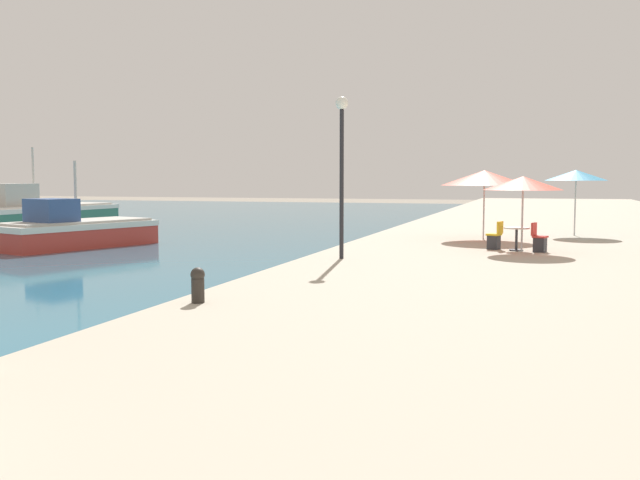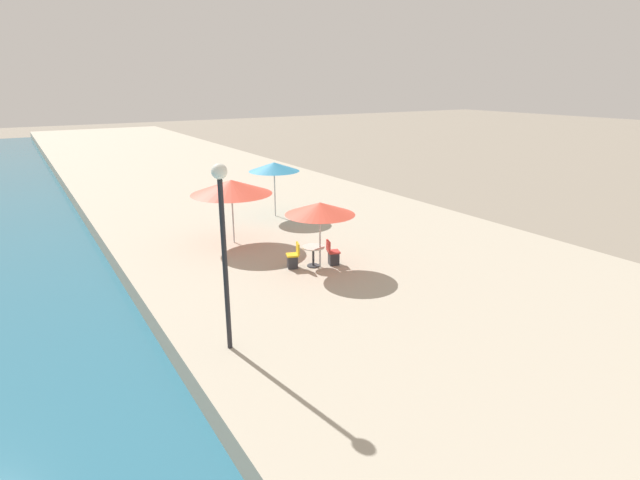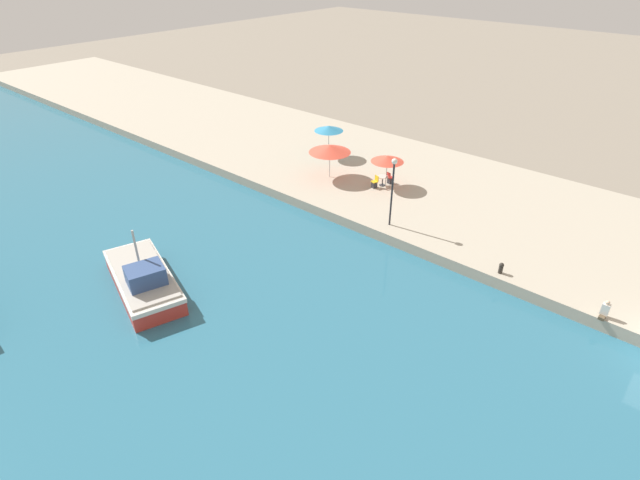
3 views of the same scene
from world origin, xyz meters
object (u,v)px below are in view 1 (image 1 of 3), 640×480
at_px(cafe_umbrella_striped, 576,175).
at_px(mooring_bollard, 198,284).
at_px(cafe_chair_left, 495,239).
at_px(fishing_boat_mid, 32,215).
at_px(cafe_table, 517,234).
at_px(fishing_boat_near, 74,230).
at_px(lamppost, 342,149).
at_px(cafe_umbrella_pink, 523,183).
at_px(cafe_chair_right, 539,242).
at_px(cafe_umbrella_white, 484,178).

bearing_deg(cafe_umbrella_striped, mooring_bollard, -111.54).
bearing_deg(cafe_chair_left, fishing_boat_mid, 87.67).
xyz_separation_m(fishing_boat_mid, cafe_table, (26.93, -10.57, 0.30)).
relative_size(fishing_boat_near, cafe_umbrella_striped, 2.84).
height_order(cafe_chair_left, mooring_bollard, cafe_chair_left).
bearing_deg(lamppost, cafe_umbrella_pink, 36.57).
bearing_deg(lamppost, fishing_boat_near, 154.08).
relative_size(cafe_chair_left, lamppost, 0.20).
height_order(mooring_bollard, lamppost, lamppost).
height_order(cafe_table, cafe_chair_right, cafe_chair_right).
relative_size(cafe_chair_right, mooring_bollard, 1.39).
distance_m(cafe_chair_right, lamppost, 7.01).
height_order(cafe_umbrella_pink, cafe_table, cafe_umbrella_pink).
height_order(cafe_table, lamppost, lamppost).
bearing_deg(mooring_bollard, fishing_boat_mid, 134.46).
relative_size(fishing_boat_mid, cafe_umbrella_striped, 4.32).
xyz_separation_m(cafe_chair_left, mooring_bollard, (-4.58, -11.75, 0.02)).
relative_size(fishing_boat_near, cafe_chair_left, 8.16).
relative_size(cafe_umbrella_pink, cafe_umbrella_striped, 0.93).
bearing_deg(cafe_umbrella_striped, cafe_umbrella_pink, -104.58).
bearing_deg(cafe_umbrella_white, cafe_chair_right, -64.76).
bearing_deg(mooring_bollard, cafe_table, 65.43).
xyz_separation_m(cafe_chair_left, lamppost, (-4.00, -4.02, 2.77)).
xyz_separation_m(cafe_umbrella_white, cafe_table, (1.33, -4.05, -1.77)).
height_order(cafe_umbrella_pink, cafe_umbrella_striped, cafe_umbrella_striped).
relative_size(fishing_boat_mid, cafe_umbrella_white, 3.50).
xyz_separation_m(cafe_umbrella_white, cafe_chair_left, (0.64, -3.82, -1.97)).
bearing_deg(lamppost, cafe_umbrella_striped, 57.99).
xyz_separation_m(cafe_umbrella_white, lamppost, (-3.35, -7.83, 0.79)).
distance_m(fishing_boat_mid, cafe_umbrella_pink, 29.21).
distance_m(cafe_table, cafe_chair_left, 0.75).
xyz_separation_m(cafe_table, lamppost, (-4.68, -3.78, 2.56)).
relative_size(fishing_boat_near, fishing_boat_mid, 0.66).
bearing_deg(cafe_umbrella_striped, cafe_umbrella_white, -139.25).
xyz_separation_m(fishing_boat_mid, cafe_chair_left, (26.25, -10.33, 0.09)).
relative_size(cafe_umbrella_striped, mooring_bollard, 4.00).
xyz_separation_m(fishing_boat_mid, mooring_bollard, (21.67, -22.08, 0.12)).
bearing_deg(lamppost, cafe_chair_left, 45.14).
xyz_separation_m(cafe_umbrella_pink, cafe_umbrella_striped, (1.85, 7.12, 0.27)).
bearing_deg(cafe_umbrella_pink, cafe_table, 132.17).
bearing_deg(cafe_umbrella_striped, cafe_chair_left, -111.96).
relative_size(cafe_umbrella_striped, cafe_table, 3.27).
bearing_deg(mooring_bollard, fishing_boat_near, 132.52).
distance_m(cafe_umbrella_striped, mooring_bollard, 19.94).
height_order(fishing_boat_mid, cafe_umbrella_white, fishing_boat_mid).
distance_m(cafe_umbrella_white, cafe_table, 4.62).
bearing_deg(cafe_umbrella_pink, cafe_chair_right, -3.92).
xyz_separation_m(cafe_umbrella_striped, mooring_bollard, (-7.28, -18.45, -2.05)).
xyz_separation_m(cafe_umbrella_pink, mooring_bollard, (-5.43, -11.33, -1.78)).
bearing_deg(cafe_chair_right, fishing_boat_mid, -93.67).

